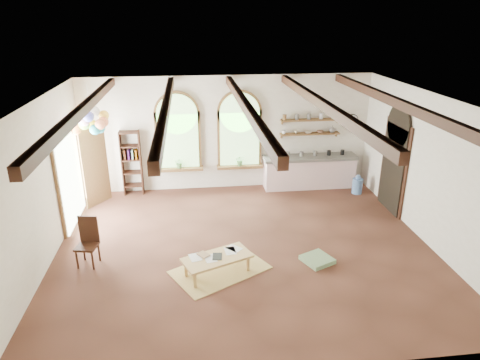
{
  "coord_description": "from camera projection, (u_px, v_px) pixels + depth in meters",
  "views": [
    {
      "loc": [
        -1.07,
        -8.04,
        4.76
      ],
      "look_at": [
        -0.03,
        0.6,
        1.33
      ],
      "focal_mm": 32.0,
      "sensor_mm": 36.0,
      "label": 1
    }
  ],
  "objects": [
    {
      "name": "ceiling_beams",
      "position": [
        245.0,
        105.0,
        8.15
      ],
      "size": [
        6.2,
        6.8,
        0.18
      ],
      "primitive_type": null,
      "color": "#331B10",
      "rests_on": "ceiling"
    },
    {
      "name": "floor_cushion",
      "position": [
        317.0,
        260.0,
        8.73
      ],
      "size": [
        0.72,
        0.72,
        0.09
      ],
      "primitive_type": "cube",
      "rotation": [
        0.0,
        0.0,
        0.43
      ],
      "color": "#69885E",
      "rests_on": "floor"
    },
    {
      "name": "shelf_bowl_a",
      "position": [
        308.0,
        132.0,
        12.08
      ],
      "size": [
        0.22,
        0.22,
        0.05
      ],
      "primitive_type": "imported",
      "color": "beige",
      "rests_on": "wall_shelf_lower"
    },
    {
      "name": "shelf_vase",
      "position": [
        332.0,
        129.0,
        12.13
      ],
      "size": [
        0.18,
        0.18,
        0.19
      ],
      "primitive_type": "imported",
      "color": "slate",
      "rests_on": "wall_shelf_lower"
    },
    {
      "name": "floor_mat",
      "position": [
        220.0,
        270.0,
        8.46
      ],
      "size": [
        2.11,
        1.84,
        0.02
      ],
      "primitive_type": "cube",
      "rotation": [
        0.0,
        0.0,
        0.51
      ],
      "color": "tan",
      "rests_on": "floor"
    },
    {
      "name": "shelf_cup_b",
      "position": [
        296.0,
        132.0,
        12.03
      ],
      "size": [
        0.1,
        0.1,
        0.09
      ],
      "primitive_type": "imported",
      "color": "beige",
      "rests_on": "wall_shelf_lower"
    },
    {
      "name": "potted_plant_right",
      "position": [
        240.0,
        160.0,
        12.08
      ],
      "size": [
        0.27,
        0.23,
        0.3
      ],
      "primitive_type": "imported",
      "color": "#598C4C",
      "rests_on": "window_right"
    },
    {
      "name": "right_doorway",
      "position": [
        393.0,
        169.0,
        10.71
      ],
      "size": [
        0.1,
        1.3,
        2.4
      ],
      "primitive_type": "cube",
      "color": "black",
      "rests_on": "floor"
    },
    {
      "name": "left_doorway",
      "position": [
        69.0,
        176.0,
        10.09
      ],
      "size": [
        0.1,
        1.9,
        2.5
      ],
      "primitive_type": "cube",
      "color": "brown",
      "rests_on": "floor"
    },
    {
      "name": "window_right",
      "position": [
        240.0,
        133.0,
        11.89
      ],
      "size": [
        1.3,
        0.28,
        2.2
      ],
      "color": "brown",
      "rests_on": "floor"
    },
    {
      "name": "water_jug_a",
      "position": [
        335.0,
        177.0,
        12.5
      ],
      "size": [
        0.31,
        0.31,
        0.6
      ],
      "color": "#5881BE",
      "rests_on": "floor"
    },
    {
      "name": "table_book",
      "position": [
        200.0,
        256.0,
        8.21
      ],
      "size": [
        0.29,
        0.31,
        0.02
      ],
      "primitive_type": "imported",
      "rotation": [
        0.0,
        0.0,
        0.63
      ],
      "color": "olive",
      "rests_on": "coffee_table"
    },
    {
      "name": "coffee_table",
      "position": [
        217.0,
        259.0,
        8.23
      ],
      "size": [
        1.45,
        1.06,
        0.38
      ],
      "color": "tan",
      "rests_on": "floor"
    },
    {
      "name": "kitchen_counter",
      "position": [
        309.0,
        171.0,
        12.33
      ],
      "size": [
        2.68,
        0.62,
        0.94
      ],
      "color": "beige",
      "rests_on": "floor"
    },
    {
      "name": "shelf_cup_a",
      "position": [
        284.0,
        132.0,
        11.99
      ],
      "size": [
        0.12,
        0.1,
        0.1
      ],
      "primitive_type": "imported",
      "color": "white",
      "rests_on": "wall_shelf_lower"
    },
    {
      "name": "floor",
      "position": [
        245.0,
        247.0,
        9.29
      ],
      "size": [
        8.0,
        8.0,
        0.0
      ],
      "primitive_type": "plane",
      "color": "brown",
      "rests_on": "ground"
    },
    {
      "name": "balloon_cluster",
      "position": [
        91.0,
        121.0,
        10.18
      ],
      "size": [
        0.86,
        0.92,
        1.16
      ],
      "color": "silver",
      "rests_on": "floor"
    },
    {
      "name": "wall_shelf_lower",
      "position": [
        310.0,
        134.0,
        12.1
      ],
      "size": [
        1.7,
        0.24,
        0.04
      ],
      "primitive_type": "cube",
      "color": "brown",
      "rests_on": "wall_back"
    },
    {
      "name": "shelf_bowl_b",
      "position": [
        320.0,
        132.0,
        12.11
      ],
      "size": [
        0.2,
        0.2,
        0.06
      ],
      "primitive_type": "imported",
      "color": "#8C664C",
      "rests_on": "wall_shelf_lower"
    },
    {
      "name": "side_chair",
      "position": [
        88.0,
        251.0,
        8.56
      ],
      "size": [
        0.47,
        0.47,
        1.0
      ],
      "color": "#331B10",
      "rests_on": "floor"
    },
    {
      "name": "tablet",
      "position": [
        217.0,
        256.0,
        8.21
      ],
      "size": [
        0.21,
        0.28,
        0.01
      ],
      "primitive_type": "cube",
      "rotation": [
        0.0,
        0.0,
        -0.11
      ],
      "color": "black",
      "rests_on": "coffee_table"
    },
    {
      "name": "water_jug_b",
      "position": [
        357.0,
        185.0,
        11.97
      ],
      "size": [
        0.28,
        0.28,
        0.55
      ],
      "color": "#5881BE",
      "rests_on": "floor"
    },
    {
      "name": "wall_clock",
      "position": [
        353.0,
        120.0,
        12.18
      ],
      "size": [
        0.32,
        0.04,
        0.32
      ],
      "primitive_type": "cylinder",
      "rotation": [
        1.57,
        0.0,
        0.0
      ],
      "color": "black",
      "rests_on": "wall_back"
    },
    {
      "name": "wall_shelf_upper",
      "position": [
        311.0,
        120.0,
        11.95
      ],
      "size": [
        1.7,
        0.24,
        0.04
      ],
      "primitive_type": "cube",
      "color": "brown",
      "rests_on": "wall_back"
    },
    {
      "name": "potted_plant_left",
      "position": [
        179.0,
        163.0,
        11.89
      ],
      "size": [
        0.27,
        0.23,
        0.3
      ],
      "primitive_type": "imported",
      "color": "#598C4C",
      "rests_on": "window_left"
    },
    {
      "name": "window_left",
      "position": [
        178.0,
        135.0,
        11.7
      ],
      "size": [
        1.3,
        0.28,
        2.2
      ],
      "color": "brown",
      "rests_on": "floor"
    },
    {
      "name": "bookshelf",
      "position": [
        132.0,
        163.0,
        11.72
      ],
      "size": [
        0.53,
        0.32,
        1.8
      ],
      "color": "#331B10",
      "rests_on": "floor"
    }
  ]
}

